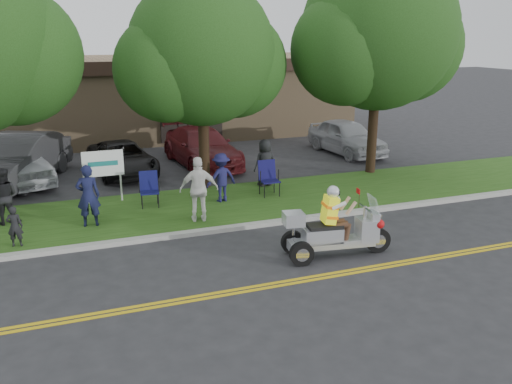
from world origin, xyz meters
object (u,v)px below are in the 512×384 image
object	(u,v)px
parked_car_left	(19,159)
parked_car_far_right	(346,137)
parked_car_far_left	(14,160)
parked_car_mid	(122,158)
spectator_adult_right	(199,189)
lawn_chair_b	(149,187)
parked_car_right	(202,147)
spectator_adult_left	(88,196)
spectator_adult_mid	(4,196)
trike_scooter	(333,232)
lawn_chair_a	(268,176)

from	to	relation	value
parked_car_left	parked_car_far_right	world-z (taller)	parked_car_left
parked_car_far_left	parked_car_mid	distance (m)	3.81
parked_car_left	parked_car_far_right	size ratio (longest dim) A/B	1.18
spectator_adult_right	parked_car_far_right	xyz separation A→B (m)	(8.58, 6.77, -0.26)
parked_car_far_left	parked_car_mid	xyz separation A→B (m)	(3.80, -0.15, -0.22)
spectator_adult_right	lawn_chair_b	bearing A→B (deg)	-50.46
parked_car_right	lawn_chair_b	bearing A→B (deg)	-126.32
spectator_adult_left	lawn_chair_b	bearing A→B (deg)	-142.20
parked_car_far_left	parked_car_mid	size ratio (longest dim) A/B	1.11
spectator_adult_right	parked_car_far_right	distance (m)	10.94
parked_car_far_left	parked_car_far_right	distance (m)	13.68
parked_car_far_right	spectator_adult_mid	bearing A→B (deg)	-163.14
trike_scooter	parked_car_mid	distance (m)	10.63
parked_car_far_left	parked_car_left	bearing A→B (deg)	-60.54
lawn_chair_a	parked_car_right	distance (m)	5.29
spectator_adult_left	trike_scooter	bearing A→B (deg)	146.69
trike_scooter	spectator_adult_left	bearing A→B (deg)	151.20
lawn_chair_b	parked_car_right	xyz separation A→B (m)	(3.03, 5.03, 0.04)
spectator_adult_left	spectator_adult_right	bearing A→B (deg)	170.83
parked_car_left	lawn_chair_a	bearing A→B (deg)	-8.07
spectator_adult_mid	spectator_adult_right	world-z (taller)	spectator_adult_right
spectator_adult_mid	spectator_adult_right	xyz separation A→B (m)	(5.11, -1.66, 0.12)
trike_scooter	parked_car_right	bearing A→B (deg)	100.86
trike_scooter	parked_car_mid	bearing A→B (deg)	118.71
parked_car_mid	lawn_chair_b	bearing A→B (deg)	-93.48
trike_scooter	parked_car_left	xyz separation A→B (m)	(-7.32, 9.94, 0.25)
parked_car_right	parked_car_far_left	bearing A→B (deg)	176.49
parked_car_left	parked_car_mid	size ratio (longest dim) A/B	1.21
spectator_adult_mid	parked_car_far_left	xyz separation A→B (m)	(0.02, 5.09, -0.08)
lawn_chair_a	parked_car_far_right	xyz separation A→B (m)	(5.80, 5.03, 0.02)
lawn_chair_a	parked_car_left	size ratio (longest dim) A/B	0.21
spectator_adult_left	spectator_adult_right	distance (m)	3.01
spectator_adult_left	parked_car_far_left	world-z (taller)	spectator_adult_left
spectator_adult_mid	parked_car_far_right	size ratio (longest dim) A/B	0.36
lawn_chair_b	spectator_adult_mid	distance (m)	4.05
spectator_adult_left	parked_car_far_left	xyz separation A→B (m)	(-2.16, 6.07, -0.14)
parked_car_far_left	parked_car_left	world-z (taller)	parked_car_left
lawn_chair_b	parked_car_left	xyz separation A→B (m)	(-3.84, 4.63, 0.17)
spectator_adult_right	parked_car_right	bearing A→B (deg)	-95.22
lawn_chair_a	parked_car_far_right	distance (m)	7.68
spectator_adult_right	spectator_adult_mid	bearing A→B (deg)	-7.49
parked_car_far_left	spectator_adult_right	bearing A→B (deg)	-68.10
trike_scooter	lawn_chair_a	distance (m)	5.13
lawn_chair_a	lawn_chair_b	world-z (taller)	lawn_chair_a
trike_scooter	parked_car_far_left	xyz separation A→B (m)	(-7.50, 10.12, 0.21)
spectator_adult_mid	parked_car_left	bearing A→B (deg)	-83.10
spectator_adult_mid	parked_car_left	xyz separation A→B (m)	(0.20, 4.91, -0.03)
lawn_chair_a	parked_car_mid	bearing A→B (deg)	131.37
parked_car_far_left	parked_car_right	world-z (taller)	parked_car_far_left
spectator_adult_left	spectator_adult_right	xyz separation A→B (m)	(2.94, -0.68, 0.06)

